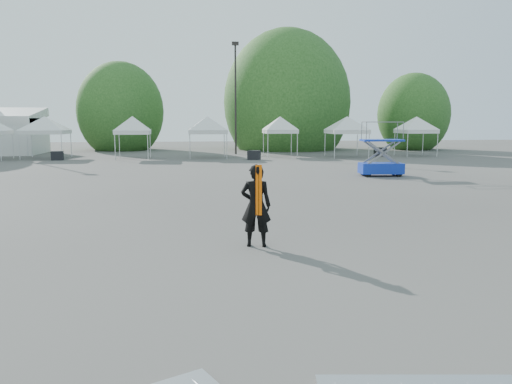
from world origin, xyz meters
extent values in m
plane|color=#474442|center=(0.00, 0.00, 0.00)|extent=(120.00, 120.00, 0.00)
cylinder|color=black|center=(3.00, 32.00, 4.75)|extent=(0.16, 0.16, 9.50)
cube|color=black|center=(3.00, 32.00, 9.65)|extent=(0.60, 0.25, 0.30)
cylinder|color=#382314|center=(-8.00, 40.00, 1.14)|extent=(0.36, 0.36, 2.27)
ellipsoid|color=#1F4517|center=(-8.00, 40.00, 3.94)|extent=(4.16, 4.16, 4.78)
cylinder|color=#382314|center=(9.00, 39.00, 1.40)|extent=(0.36, 0.36, 2.80)
ellipsoid|color=#1F4517|center=(9.00, 39.00, 4.85)|extent=(5.12, 5.12, 5.89)
cylinder|color=#382314|center=(22.00, 37.00, 1.05)|extent=(0.36, 0.36, 2.10)
ellipsoid|color=#1F4517|center=(22.00, 37.00, 3.64)|extent=(3.84, 3.84, 4.42)
cylinder|color=silver|center=(-15.06, 26.57, 1.00)|extent=(0.06, 0.06, 2.00)
cylinder|color=silver|center=(-15.06, 29.25, 1.00)|extent=(0.06, 0.06, 2.00)
cylinder|color=silver|center=(-14.01, 27.41, 1.00)|extent=(0.06, 0.06, 2.00)
cylinder|color=silver|center=(-10.89, 27.41, 1.00)|extent=(0.06, 0.06, 2.00)
cylinder|color=silver|center=(-14.01, 30.53, 1.00)|extent=(0.06, 0.06, 2.00)
cylinder|color=silver|center=(-10.89, 30.53, 1.00)|extent=(0.06, 0.06, 2.00)
cube|color=silver|center=(-12.45, 28.97, 2.08)|extent=(3.31, 3.31, 0.30)
pyramid|color=silver|center=(-12.45, 28.97, 3.33)|extent=(4.68, 4.68, 1.10)
cylinder|color=silver|center=(-6.74, 26.29, 1.00)|extent=(0.06, 0.06, 2.00)
cylinder|color=silver|center=(-4.29, 26.29, 1.00)|extent=(0.06, 0.06, 2.00)
cylinder|color=silver|center=(-6.74, 28.74, 1.00)|extent=(0.06, 0.06, 2.00)
cylinder|color=silver|center=(-4.29, 28.74, 1.00)|extent=(0.06, 0.06, 2.00)
cube|color=silver|center=(-5.52, 27.51, 2.08)|extent=(2.65, 2.65, 0.30)
pyramid|color=silver|center=(-5.52, 27.51, 3.33)|extent=(3.75, 3.75, 1.10)
cylinder|color=silver|center=(-1.10, 26.39, 1.00)|extent=(0.06, 0.06, 2.00)
cylinder|color=silver|center=(1.77, 26.39, 1.00)|extent=(0.06, 0.06, 2.00)
cylinder|color=silver|center=(-1.10, 29.26, 1.00)|extent=(0.06, 0.06, 2.00)
cylinder|color=silver|center=(1.77, 29.26, 1.00)|extent=(0.06, 0.06, 2.00)
cube|color=silver|center=(0.33, 27.83, 2.08)|extent=(3.07, 3.07, 0.30)
pyramid|color=silver|center=(0.33, 27.83, 3.33)|extent=(4.34, 4.34, 1.10)
cylinder|color=silver|center=(5.21, 27.54, 1.00)|extent=(0.06, 0.06, 2.00)
cylinder|color=silver|center=(7.66, 27.54, 1.00)|extent=(0.06, 0.06, 2.00)
cylinder|color=silver|center=(5.21, 29.99, 1.00)|extent=(0.06, 0.06, 2.00)
cylinder|color=silver|center=(7.66, 29.99, 1.00)|extent=(0.06, 0.06, 2.00)
cube|color=silver|center=(6.43, 28.77, 2.08)|extent=(2.65, 2.65, 0.30)
pyramid|color=silver|center=(6.43, 28.77, 3.33)|extent=(3.75, 3.75, 1.10)
cylinder|color=silver|center=(10.25, 25.63, 1.00)|extent=(0.06, 0.06, 2.00)
cylinder|color=silver|center=(13.09, 25.63, 1.00)|extent=(0.06, 0.06, 2.00)
cylinder|color=silver|center=(10.25, 28.47, 1.00)|extent=(0.06, 0.06, 2.00)
cylinder|color=silver|center=(13.09, 28.47, 1.00)|extent=(0.06, 0.06, 2.00)
cube|color=silver|center=(11.67, 27.05, 2.08)|extent=(3.04, 3.04, 0.30)
pyramid|color=silver|center=(11.67, 27.05, 3.33)|extent=(4.29, 4.29, 1.10)
cylinder|color=silver|center=(16.62, 26.31, 1.00)|extent=(0.06, 0.06, 2.00)
cylinder|color=silver|center=(19.23, 26.31, 1.00)|extent=(0.06, 0.06, 2.00)
cylinder|color=silver|center=(16.62, 28.92, 1.00)|extent=(0.06, 0.06, 2.00)
cylinder|color=silver|center=(19.23, 28.92, 1.00)|extent=(0.06, 0.06, 2.00)
cube|color=silver|center=(17.93, 27.62, 2.08)|extent=(2.81, 2.81, 0.30)
pyramid|color=silver|center=(17.93, 27.62, 3.33)|extent=(3.97, 3.97, 1.10)
imported|color=black|center=(0.38, -1.14, 0.99)|extent=(0.80, 0.60, 1.98)
cube|color=#FF5F05|center=(0.38, -1.34, 1.39)|extent=(0.16, 0.03, 1.19)
cube|color=#0B169A|center=(9.15, 13.13, 0.43)|extent=(2.35, 1.30, 0.57)
cube|color=#0B169A|center=(9.15, 13.13, 1.94)|extent=(2.25, 1.25, 0.09)
cylinder|color=black|center=(8.26, 12.72, 0.17)|extent=(0.35, 0.17, 0.34)
cylinder|color=black|center=(9.96, 12.59, 0.17)|extent=(0.35, 0.17, 0.34)
cylinder|color=black|center=(8.33, 13.66, 0.17)|extent=(0.35, 0.17, 0.34)
cylinder|color=black|center=(10.03, 13.53, 0.17)|extent=(0.35, 0.17, 0.34)
cube|color=black|center=(-11.11, 26.85, 0.34)|extent=(0.96, 0.79, 0.68)
cube|color=black|center=(3.78, 25.33, 0.36)|extent=(1.11, 0.99, 0.71)
cube|color=black|center=(14.88, 27.77, 0.36)|extent=(1.02, 0.83, 0.73)
camera|label=1|loc=(-1.17, -12.71, 2.99)|focal=35.00mm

